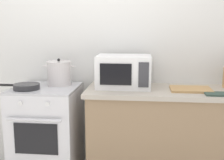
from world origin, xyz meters
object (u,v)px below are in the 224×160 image
oven_mitt (216,94)px  stock_pot (59,73)px  frying_pan (26,86)px  cutting_board (191,89)px  microwave (124,71)px  stove (47,133)px

oven_mitt → stock_pot: bearing=169.4°
frying_pan → cutting_board: size_ratio=1.22×
frying_pan → microwave: 0.91m
oven_mitt → stove: bearing=174.1°
stock_pot → microwave: (0.63, -0.03, 0.03)m
frying_pan → oven_mitt: size_ratio=2.44×
stock_pot → cutting_board: bearing=-5.0°
microwave → cutting_board: 0.63m
stove → stock_pot: 0.60m
stock_pot → microwave: 0.63m
frying_pan → stock_pot: bearing=42.0°
stove → microwave: microwave is taller
stove → oven_mitt: size_ratio=5.11×
frying_pan → oven_mitt: frying_pan is taller
stock_pot → frying_pan: stock_pot is taller
stock_pot → cutting_board: (1.24, -0.11, -0.11)m
stock_pot → cutting_board: 1.25m
stock_pot → frying_pan: bearing=-138.0°
frying_pan → microwave: (0.88, 0.19, 0.12)m
stove → frying_pan: (-0.14, -0.12, 0.48)m
stove → frying_pan: frying_pan is taller
stove → stock_pot: stock_pot is taller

